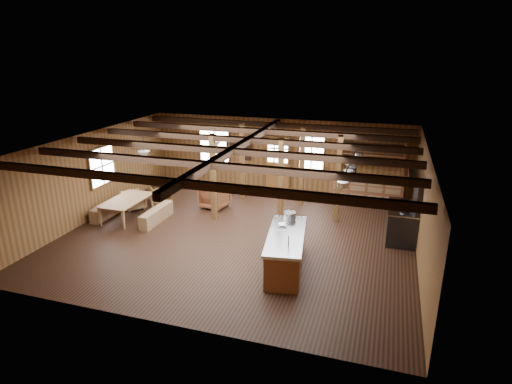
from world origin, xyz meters
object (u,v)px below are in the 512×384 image
dining_table (128,209)px  armchair_c (134,200)px  kitchen_island (286,251)px  armchair_a (161,194)px  commercial_range (405,217)px  armchair_b (215,197)px

dining_table → armchair_c: size_ratio=2.68×
kitchen_island → dining_table: (-5.70, 1.73, -0.15)m
kitchen_island → armchair_c: (-6.00, 2.53, -0.16)m
armchair_a → armchair_c: bearing=11.4°
commercial_range → armchair_c: bearing=-178.4°
commercial_range → armchair_a: size_ratio=2.97×
dining_table → armchair_b: 2.91m
armchair_b → armchair_a: bearing=14.2°
armchair_b → armchair_c: (-2.61, -0.98, -0.08)m
kitchen_island → dining_table: 5.96m
kitchen_island → armchair_b: bearing=125.4°
armchair_a → dining_table: bearing=36.2°
kitchen_island → commercial_range: bearing=35.6°
dining_table → armchair_a: (0.27, 1.64, -0.01)m
kitchen_island → armchair_a: bearing=139.5°
armchair_a → kitchen_island: bearing=103.7°
armchair_a → armchair_c: (-0.57, -0.84, -0.00)m
commercial_range → armchair_c: commercial_range is taller
kitchen_island → commercial_range: 3.98m
dining_table → armchair_c: 0.85m
dining_table → armchair_c: dining_table is taller
commercial_range → dining_table: size_ratio=1.13×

